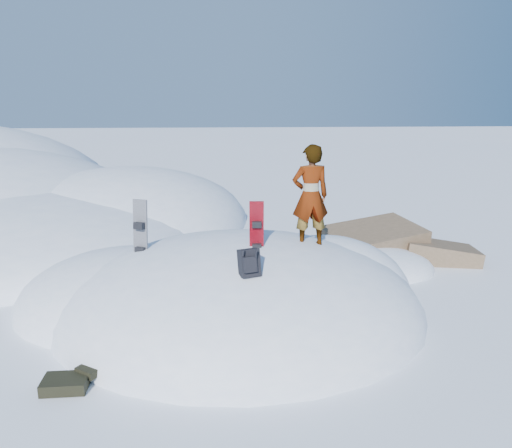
{
  "coord_description": "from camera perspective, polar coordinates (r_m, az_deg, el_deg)",
  "views": [
    {
      "loc": [
        -0.31,
        -8.87,
        4.06
      ],
      "look_at": [
        0.32,
        0.3,
        1.7
      ],
      "focal_mm": 35.0,
      "sensor_mm": 36.0,
      "label": 1
    }
  ],
  "objects": [
    {
      "name": "ground",
      "position": [
        9.76,
        -1.79,
        -10.22
      ],
      "size": [
        120.0,
        120.0,
        0.0
      ],
      "primitive_type": "plane",
      "color": "white",
      "rests_on": "ground"
    },
    {
      "name": "snow_mound",
      "position": [
        9.97,
        -2.85,
        -9.67
      ],
      "size": [
        8.0,
        6.0,
        3.0
      ],
      "color": "white",
      "rests_on": "ground"
    },
    {
      "name": "rock_outcrop",
      "position": [
        13.18,
        14.1,
        -3.96
      ],
      "size": [
        4.68,
        4.41,
        1.68
      ],
      "color": "brown",
      "rests_on": "ground"
    },
    {
      "name": "snowboard_red",
      "position": [
        8.81,
        0.07,
        -1.59
      ],
      "size": [
        0.26,
        0.14,
        1.36
      ],
      "rotation": [
        0.0,
        0.0,
        -0.06
      ],
      "color": "#B10919",
      "rests_on": "snow_mound"
    },
    {
      "name": "snowboard_dark",
      "position": [
        9.58,
        -13.08,
        -1.85
      ],
      "size": [
        0.33,
        0.28,
        1.58
      ],
      "rotation": [
        0.0,
        0.0,
        -0.43
      ],
      "color": "black",
      "rests_on": "snow_mound"
    },
    {
      "name": "backpack",
      "position": [
        7.89,
        -0.78,
        -4.47
      ],
      "size": [
        0.39,
        0.43,
        0.52
      ],
      "rotation": [
        0.0,
        0.0,
        0.31
      ],
      "color": "black",
      "rests_on": "snow_mound"
    },
    {
      "name": "gear_pile",
      "position": [
        7.93,
        -20.55,
        -16.49
      ],
      "size": [
        0.81,
        0.61,
        0.22
      ],
      "rotation": [
        0.0,
        0.0,
        0.02
      ],
      "color": "black",
      "rests_on": "ground"
    },
    {
      "name": "person",
      "position": [
        9.3,
        6.23,
        3.19
      ],
      "size": [
        0.75,
        0.53,
        1.92
      ],
      "primitive_type": "imported",
      "rotation": [
        0.0,
        0.0,
        3.25
      ],
      "color": "slate",
      "rests_on": "snow_mound"
    }
  ]
}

